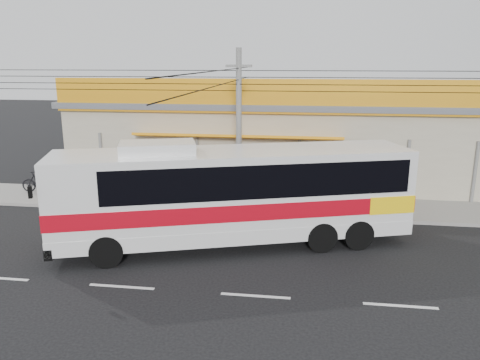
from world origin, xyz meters
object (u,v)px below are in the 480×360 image
object	(u,v)px
motorbike_red	(194,194)
utility_pole	(239,80)
coach_bus	(239,190)
motorbike_dark	(39,182)

from	to	relation	value
motorbike_red	utility_pole	distance (m)	5.76
coach_bus	motorbike_red	distance (m)	5.11
utility_pole	motorbike_red	bearing A→B (deg)	151.38
motorbike_red	utility_pole	bearing A→B (deg)	-139.09
coach_bus	motorbike_red	bearing A→B (deg)	104.83
motorbike_red	utility_pole	size ratio (longest dim) A/B	0.05
coach_bus	utility_pole	world-z (taller)	utility_pole
coach_bus	utility_pole	size ratio (longest dim) A/B	0.37
motorbike_dark	utility_pole	bearing A→B (deg)	-110.43
motorbike_red	motorbike_dark	xyz separation A→B (m)	(-8.11, 0.90, 0.06)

